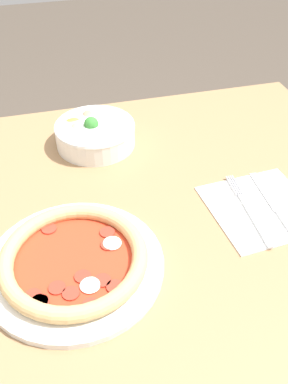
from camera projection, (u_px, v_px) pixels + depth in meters
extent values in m
cube|color=#99724C|center=(151.00, 233.00, 0.78)|extent=(1.01, 0.93, 0.03)
cylinder|color=olive|center=(246.00, 205.00, 1.39)|extent=(0.06, 0.06, 0.72)
cylinder|color=white|center=(75.00, 265.00, 0.69)|extent=(0.29, 0.29, 0.01)
torus|color=tan|center=(73.00, 257.00, 0.68)|extent=(0.24, 0.24, 0.03)
cylinder|color=red|center=(74.00, 262.00, 0.69)|extent=(0.20, 0.20, 0.01)
cylinder|color=#A83323|center=(108.00, 245.00, 0.71)|extent=(0.03, 0.03, 0.00)
cylinder|color=#A83323|center=(49.00, 229.00, 0.74)|extent=(0.03, 0.03, 0.00)
cylinder|color=#A83323|center=(39.00, 302.00, 0.62)|extent=(0.03, 0.03, 0.00)
cylinder|color=#A83323|center=(33.00, 296.00, 0.63)|extent=(0.03, 0.03, 0.00)
cylinder|color=#A83323|center=(71.00, 293.00, 0.63)|extent=(0.03, 0.03, 0.00)
cylinder|color=#A83323|center=(83.00, 277.00, 0.66)|extent=(0.03, 0.03, 0.00)
cylinder|color=#A83323|center=(57.00, 288.00, 0.64)|extent=(0.03, 0.03, 0.00)
cylinder|color=#A83323|center=(107.00, 232.00, 0.73)|extent=(0.03, 0.03, 0.00)
cylinder|color=#A83323|center=(115.00, 287.00, 0.64)|extent=(0.03, 0.03, 0.00)
cylinder|color=#A83323|center=(91.00, 305.00, 0.62)|extent=(0.03, 0.03, 0.00)
cylinder|color=#A83323|center=(41.00, 302.00, 0.62)|extent=(0.03, 0.03, 0.00)
cylinder|color=#A83323|center=(103.00, 280.00, 0.65)|extent=(0.03, 0.03, 0.00)
ellipsoid|color=silver|center=(90.00, 285.00, 0.64)|extent=(0.03, 0.03, 0.01)
ellipsoid|color=silver|center=(112.00, 243.00, 0.71)|extent=(0.03, 0.03, 0.01)
cylinder|color=white|center=(95.00, 135.00, 0.95)|extent=(0.18, 0.18, 0.05)
torus|color=white|center=(95.00, 127.00, 0.94)|extent=(0.18, 0.18, 0.01)
ellipsoid|color=#998466|center=(87.00, 115.00, 0.97)|extent=(0.03, 0.04, 0.02)
ellipsoid|color=tan|center=(77.00, 127.00, 0.94)|extent=(0.04, 0.04, 0.02)
ellipsoid|color=tan|center=(113.00, 133.00, 0.93)|extent=(0.04, 0.04, 0.02)
ellipsoid|color=tan|center=(78.00, 129.00, 0.95)|extent=(0.04, 0.04, 0.02)
ellipsoid|color=tan|center=(87.00, 136.00, 0.91)|extent=(0.04, 0.03, 0.02)
ellipsoid|color=tan|center=(92.00, 128.00, 0.94)|extent=(0.04, 0.04, 0.02)
sphere|color=#388433|center=(91.00, 124.00, 0.93)|extent=(0.03, 0.03, 0.03)
ellipsoid|color=yellow|center=(73.00, 122.00, 0.95)|extent=(0.04, 0.02, 0.02)
cube|color=white|center=(261.00, 208.00, 0.80)|extent=(0.20, 0.20, 0.00)
cube|color=silver|center=(254.00, 220.00, 0.77)|extent=(0.02, 0.14, 0.00)
cube|color=silver|center=(237.00, 185.00, 0.85)|extent=(0.00, 0.06, 0.00)
cube|color=silver|center=(235.00, 186.00, 0.85)|extent=(0.00, 0.06, 0.00)
cube|color=silver|center=(233.00, 186.00, 0.85)|extent=(0.00, 0.06, 0.00)
cube|color=silver|center=(231.00, 186.00, 0.84)|extent=(0.00, 0.06, 0.00)
cube|color=silver|center=(287.00, 226.00, 0.76)|extent=(0.01, 0.08, 0.01)
cube|color=silver|center=(265.00, 191.00, 0.83)|extent=(0.02, 0.12, 0.00)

